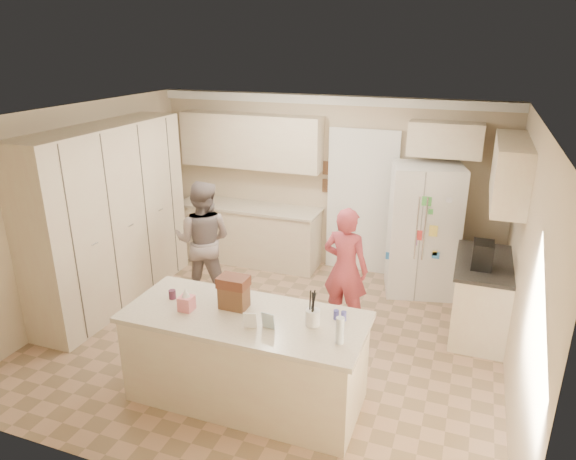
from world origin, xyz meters
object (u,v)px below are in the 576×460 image
(coffee_maker, at_px, (483,255))
(tissue_box, at_px, (186,303))
(teen_girl, at_px, (345,269))
(dollhouse_body, at_px, (234,297))
(island_base, at_px, (246,359))
(utensil_crock, at_px, (313,317))
(refrigerator, at_px, (423,230))
(teen_boy, at_px, (203,241))

(coffee_maker, bearing_deg, tissue_box, -142.43)
(teen_girl, bearing_deg, dollhouse_body, 73.36)
(coffee_maker, distance_m, island_base, 2.87)
(island_base, bearing_deg, teen_girl, 71.74)
(utensil_crock, bearing_deg, teen_girl, 93.55)
(tissue_box, bearing_deg, teen_girl, 58.09)
(refrigerator, xyz_separation_m, dollhouse_body, (-1.45, -2.86, 0.14))
(teen_girl, bearing_deg, utensil_crock, 100.98)
(teen_boy, bearing_deg, utensil_crock, 129.63)
(refrigerator, height_order, utensil_crock, refrigerator)
(dollhouse_body, xyz_separation_m, teen_boy, (-1.28, 1.68, -0.22))
(coffee_maker, relative_size, dollhouse_body, 1.15)
(island_base, bearing_deg, refrigerator, 66.33)
(refrigerator, relative_size, coffee_maker, 6.00)
(utensil_crock, relative_size, teen_boy, 0.09)
(utensil_crock, height_order, dollhouse_body, dollhouse_body)
(island_base, distance_m, dollhouse_body, 0.62)
(island_base, distance_m, tissue_box, 0.79)
(teen_girl, bearing_deg, island_base, 79.17)
(refrigerator, xyz_separation_m, tissue_box, (-1.85, -3.06, 0.10))
(dollhouse_body, xyz_separation_m, teen_girl, (0.70, 1.57, -0.27))
(coffee_maker, distance_m, utensil_crock, 2.32)
(refrigerator, relative_size, teen_boy, 1.10)
(island_base, relative_size, utensil_crock, 14.67)
(teen_boy, bearing_deg, refrigerator, -167.17)
(island_base, relative_size, tissue_box, 15.71)
(island_base, relative_size, teen_girl, 1.44)
(refrigerator, distance_m, tissue_box, 3.58)
(island_base, distance_m, utensil_crock, 0.86)
(utensil_crock, height_order, tissue_box, utensil_crock)
(tissue_box, xyz_separation_m, dollhouse_body, (0.40, 0.20, 0.04))
(island_base, xyz_separation_m, utensil_crock, (0.65, 0.05, 0.56))
(dollhouse_body, distance_m, teen_boy, 2.12)
(island_base, xyz_separation_m, teen_boy, (-1.43, 1.78, 0.38))
(refrigerator, height_order, dollhouse_body, refrigerator)
(tissue_box, relative_size, dollhouse_body, 0.54)
(refrigerator, xyz_separation_m, teen_girl, (-0.75, -1.29, -0.14))
(refrigerator, bearing_deg, utensil_crock, -115.61)
(coffee_maker, height_order, teen_girl, teen_girl)
(utensil_crock, relative_size, dollhouse_body, 0.58)
(tissue_box, height_order, teen_boy, teen_boy)
(island_base, xyz_separation_m, dollhouse_body, (-0.15, 0.10, 0.60))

